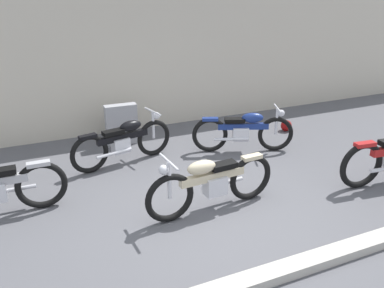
{
  "coord_description": "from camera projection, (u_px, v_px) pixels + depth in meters",
  "views": [
    {
      "loc": [
        -2.3,
        -4.31,
        3.09
      ],
      "look_at": [
        0.19,
        1.36,
        0.55
      ],
      "focal_mm": 37.57,
      "sensor_mm": 36.0,
      "label": 1
    }
  ],
  "objects": [
    {
      "name": "ground_plane",
      "position": [
        218.0,
        215.0,
        5.68
      ],
      "size": [
        40.0,
        40.0,
        0.0
      ],
      "primitive_type": "plane",
      "color": "#56565B"
    },
    {
      "name": "building_wall",
      "position": [
        133.0,
        63.0,
        8.56
      ],
      "size": [
        18.0,
        0.3,
        2.9
      ],
      "primitive_type": "cube",
      "color": "beige",
      "rests_on": "ground_plane"
    },
    {
      "name": "curb_strip",
      "position": [
        276.0,
        273.0,
        4.47
      ],
      "size": [
        18.0,
        0.24,
        0.12
      ],
      "primitive_type": "cube",
      "color": "#B7B2A8",
      "rests_on": "ground_plane"
    },
    {
      "name": "stone_marker",
      "position": [
        122.0,
        125.0,
        8.0
      ],
      "size": [
        0.63,
        0.22,
        0.82
      ],
      "primitive_type": "cube",
      "rotation": [
        0.0,
        0.0,
        -0.03
      ],
      "color": "#9E9EA3",
      "rests_on": "ground_plane"
    },
    {
      "name": "helmet",
      "position": [
        286.0,
        126.0,
        8.81
      ],
      "size": [
        0.24,
        0.24,
        0.24
      ],
      "primitive_type": "sphere",
      "color": "maroon",
      "rests_on": "ground_plane"
    },
    {
      "name": "motorcycle_blue",
      "position": [
        244.0,
        131.0,
        7.65
      ],
      "size": [
        1.84,
        0.89,
        0.87
      ],
      "rotation": [
        0.0,
        0.0,
        -0.38
      ],
      "color": "black",
      "rests_on": "ground_plane"
    },
    {
      "name": "motorcycle_black",
      "position": [
        124.0,
        141.0,
        7.14
      ],
      "size": [
        1.93,
        0.67,
        0.88
      ],
      "rotation": [
        0.0,
        0.0,
        0.22
      ],
      "color": "black",
      "rests_on": "ground_plane"
    },
    {
      "name": "motorcycle_cream",
      "position": [
        211.0,
        182.0,
        5.66
      ],
      "size": [
        2.04,
        0.57,
        0.91
      ],
      "rotation": [
        0.0,
        0.0,
        3.2
      ],
      "color": "black",
      "rests_on": "ground_plane"
    }
  ]
}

